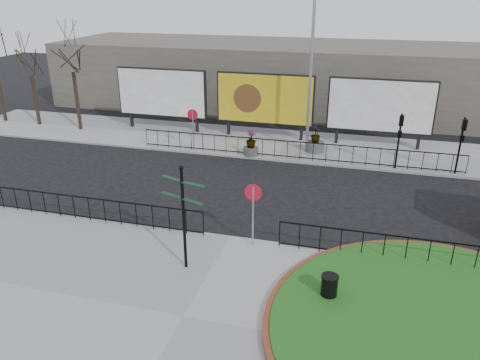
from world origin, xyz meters
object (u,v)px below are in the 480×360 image
(litter_bin, at_px, (329,288))
(planter_b, at_px, (315,143))
(fingerpost_sign, at_px, (183,208))
(planter_a, at_px, (251,145))
(lamp_post, at_px, (311,71))
(billboard_mid, at_px, (265,99))

(litter_bin, distance_m, planter_b, 14.27)
(planter_b, bearing_deg, fingerpost_sign, -102.07)
(litter_bin, distance_m, planter_a, 13.71)
(fingerpost_sign, xyz_separation_m, planter_a, (-0.62, 11.89, -1.71))
(lamp_post, bearing_deg, planter_a, -151.98)
(planter_a, relative_size, planter_b, 0.94)
(billboard_mid, relative_size, fingerpost_sign, 1.64)
(billboard_mid, height_order, fingerpost_sign, billboard_mid)
(fingerpost_sign, bearing_deg, lamp_post, 102.22)
(lamp_post, relative_size, planter_a, 6.35)
(planter_a, height_order, planter_b, planter_b)
(billboard_mid, distance_m, fingerpost_sign, 15.47)
(lamp_post, relative_size, planter_b, 5.95)
(billboard_mid, relative_size, planter_a, 4.26)
(planter_b, bearing_deg, litter_bin, -81.58)
(planter_a, xyz_separation_m, planter_b, (3.50, 1.60, -0.05))
(litter_bin, height_order, planter_b, planter_b)
(billboard_mid, bearing_deg, planter_b, -29.39)
(lamp_post, xyz_separation_m, fingerpost_sign, (-2.39, -13.49, -2.42))
(litter_bin, relative_size, planter_a, 0.62)
(lamp_post, distance_m, fingerpost_sign, 13.91)
(lamp_post, xyz_separation_m, planter_a, (-3.01, -1.60, -4.13))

